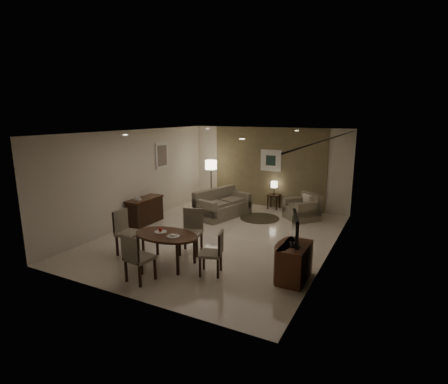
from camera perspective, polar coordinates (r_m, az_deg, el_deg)
The scene contains 31 objects.
room_shell at distance 9.20m, azimuth 0.57°, elevation 1.46°, with size 5.50×7.00×2.70m.
taupe_accent at distance 11.99m, azimuth 7.22°, elevation 3.99°, with size 3.96×0.03×2.70m, color olive.
curtain_wall at distance 7.99m, azimuth 16.67°, elevation -1.01°, with size 0.08×6.70×2.58m, color beige, non-canonical shape.
curtain_rod at distance 7.80m, azimuth 17.28°, elevation 8.46°, with size 0.03×0.03×6.80m, color black.
art_back_frame at distance 11.90m, azimuth 7.66°, elevation 5.13°, with size 0.72×0.03×0.72m, color silver.
art_back_canvas at distance 11.89m, azimuth 7.64°, elevation 5.12°, with size 0.34×0.01×0.34m, color #1C3227.
art_left_frame at distance 11.22m, azimuth -10.12°, elevation 5.88°, with size 0.03×0.60×0.80m, color silver.
art_left_canvas at distance 11.21m, azimuth -10.05°, elevation 5.88°, with size 0.01×0.46×0.64m, color gray.
downlight_nl at distance 8.01m, azimuth -15.84°, elevation 8.97°, with size 0.10×0.10×0.01m, color white.
downlight_nr at distance 6.45m, azimuth 2.96°, elevation 8.64°, with size 0.10×0.10×0.01m, color white.
downlight_fl at distance 10.93m, azimuth -2.73°, elevation 10.28°, with size 0.10×0.10×0.01m, color white.
downlight_fr at distance 9.83m, azimuth 11.77°, elevation 9.77°, with size 0.10×0.10×0.01m, color white.
console_desk at distance 10.44m, azimuth -12.77°, elevation -3.00°, with size 0.48×1.20×0.75m, color #482D17, non-canonical shape.
telephone at distance 10.12m, azimuth -13.97°, elevation -1.07°, with size 0.20×0.14×0.09m, color white, non-canonical shape.
tv_cabinet at distance 6.96m, azimuth 11.46°, elevation -11.20°, with size 0.48×0.90×0.70m, color brown, non-canonical shape.
flat_tv at distance 6.72m, azimuth 11.54°, elevation -5.94°, with size 0.06×0.88×0.60m, color black, non-canonical shape.
dining_table at distance 7.57m, azimuth -9.35°, elevation -9.21°, with size 1.44×0.90×0.67m, color #482D17, non-canonical shape.
chair_near at distance 6.92m, azimuth -13.56°, elevation -10.31°, with size 0.46×0.46×0.96m, color gray, non-canonical shape.
chair_far at distance 8.03m, azimuth -5.48°, elevation -6.55°, with size 0.49×0.49×1.00m, color gray, non-canonical shape.
chair_left at distance 8.22m, azimuth -15.16°, elevation -6.43°, with size 0.49×0.49×1.02m, color gray, non-canonical shape.
chair_right at distance 7.01m, azimuth -2.20°, elevation -9.92°, with size 0.43×0.43×0.89m, color gray, non-canonical shape.
plate_a at distance 7.59m, azimuth -10.31°, elevation -6.41°, with size 0.26×0.26×0.02m, color white.
plate_b at distance 7.29m, azimuth -8.27°, elevation -7.15°, with size 0.26×0.26×0.02m, color white.
fruit_apple at distance 7.57m, azimuth -10.33°, elevation -6.03°, with size 0.09×0.09×0.09m, color red.
napkin at distance 7.28m, azimuth -8.28°, elevation -6.98°, with size 0.12×0.08×0.03m, color white.
round_rug at distance 10.80m, azimuth 5.85°, elevation -4.25°, with size 1.20×1.20×0.01m, color #453C26.
sofa at distance 10.85m, azimuth -0.19°, elevation -1.85°, with size 0.89×1.77×0.83m, color gray, non-canonical shape.
armchair at distance 10.81m, azimuth 12.56°, elevation -2.38°, with size 0.88×0.83×0.78m, color gray, non-canonical shape.
side_table at distance 11.89m, azimuth 8.11°, elevation -1.56°, with size 0.38×0.38×0.49m, color black, non-canonical shape.
table_lamp at distance 11.78m, azimuth 8.19°, elevation 0.77°, with size 0.22×0.22×0.50m, color #FFEAC1, non-canonical shape.
floor_lamp at distance 12.16m, azimuth -2.11°, elevation 1.51°, with size 0.40×0.40×1.57m, color #FFE5B7, non-canonical shape.
Camera 1 is at (4.05, -7.66, 3.13)m, focal length 28.00 mm.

